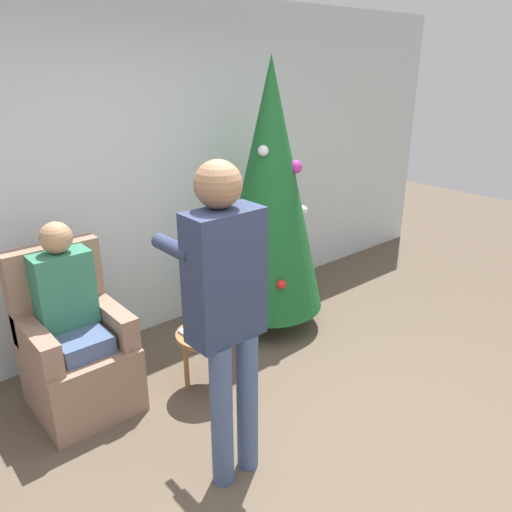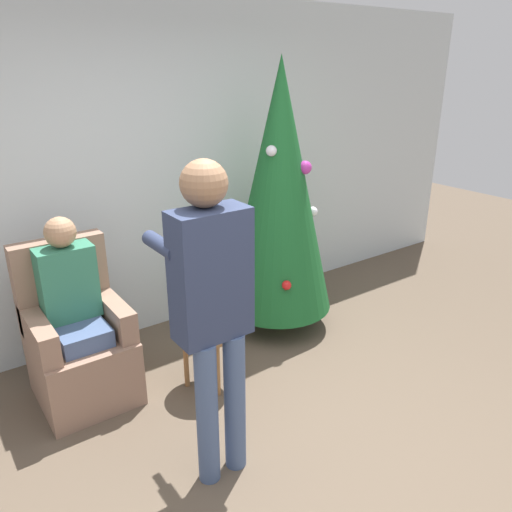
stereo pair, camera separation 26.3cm
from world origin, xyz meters
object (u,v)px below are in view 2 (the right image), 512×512
object	(u,v)px
armchair	(79,346)
person_standing	(212,300)
side_stool	(206,339)
christmas_tree	(279,190)
person_seated	(74,304)

from	to	relation	value
armchair	person_standing	distance (m)	1.39
side_stool	christmas_tree	bearing A→B (deg)	23.59
person_seated	side_stool	bearing A→B (deg)	-28.09
person_seated	person_standing	bearing A→B (deg)	-69.81
person_standing	christmas_tree	bearing A→B (deg)	40.56
person_standing	side_stool	xyz separation A→B (m)	(0.35, 0.70, -0.69)
armchair	person_seated	world-z (taller)	person_seated
side_stool	person_standing	bearing A→B (deg)	-116.18
person_seated	person_standing	distance (m)	1.23
person_seated	side_stool	distance (m)	0.91
christmas_tree	person_seated	world-z (taller)	christmas_tree
armchair	side_stool	bearing A→B (deg)	-29.95
christmas_tree	armchair	distance (m)	1.92
christmas_tree	armchair	bearing A→B (deg)	179.70
person_standing	person_seated	bearing A→B (deg)	110.19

